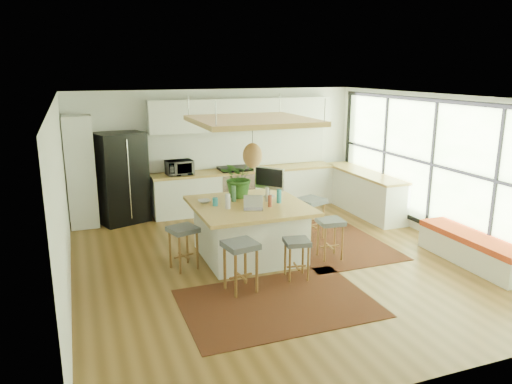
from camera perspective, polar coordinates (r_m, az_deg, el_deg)
name	(u,v)px	position (r m, az deg, el deg)	size (l,w,h in m)	color
floor	(278,261)	(8.25, 2.55, -8.11)	(7.00, 7.00, 0.00)	brown
ceiling	(280,98)	(7.65, 2.77, 10.95)	(7.00, 7.00, 0.00)	white
wall_back	(218,150)	(11.08, -4.50, 4.92)	(6.50, 6.50, 0.00)	white
wall_front	(422,261)	(4.96, 18.88, -7.65)	(6.50, 6.50, 0.00)	white
wall_left	(62,202)	(7.24, -21.73, -1.08)	(7.00, 7.00, 0.00)	white
wall_right	(441,169)	(9.58, 20.86, 2.54)	(7.00, 7.00, 0.00)	white
window_wall	(440,166)	(9.55, 20.75, 2.83)	(0.10, 6.20, 2.60)	black
pantry	(81,172)	(10.39, -19.79, 2.23)	(0.55, 0.60, 2.25)	white
back_counter_base	(246,190)	(11.13, -1.23, 0.21)	(4.20, 0.60, 0.88)	white
back_counter_top	(245,170)	(11.03, -1.24, 2.53)	(4.24, 0.64, 0.05)	#AC863D
backsplash	(241,149)	(11.23, -1.77, 5.07)	(4.20, 0.02, 0.80)	white
upper_cabinets	(243,114)	(10.98, -1.52, 9.08)	(4.20, 0.34, 0.70)	white
range	(235,189)	(11.04, -2.46, 0.41)	(0.76, 0.62, 1.00)	#A5A5AA
right_counter_base	(364,193)	(11.13, 12.47, -0.13)	(0.60, 2.50, 0.88)	white
right_counter_top	(365,173)	(11.03, 12.60, 2.19)	(0.64, 2.54, 0.05)	#AC863D
window_bench	(471,249)	(8.82, 23.86, -6.14)	(0.52, 2.00, 0.50)	white
ceiling_panel	(252,137)	(7.97, -0.42, 6.40)	(1.86, 1.86, 0.80)	#AC863D
rug_near	(278,303)	(6.88, 2.55, -12.83)	(2.60, 1.80, 0.01)	black
rug_right	(329,241)	(9.24, 8.57, -5.74)	(1.80, 2.60, 0.01)	black
fridge	(121,179)	(10.47, -15.52, 1.51)	(0.94, 0.73, 1.89)	black
island	(249,230)	(8.32, -0.79, -4.49)	(1.85, 1.85, 0.93)	#AC863D
stool_near_left	(241,268)	(7.08, -1.81, -8.90)	(0.44, 0.44, 0.75)	#484B50
stool_near_right	(297,257)	(7.52, 4.77, -7.53)	(0.37, 0.37, 0.63)	#484B50
stool_right_front	(330,238)	(8.35, 8.64, -5.38)	(0.41, 0.41, 0.69)	#484B50
stool_right_back	(310,220)	(9.27, 6.35, -3.31)	(0.46, 0.46, 0.78)	#484B50
stool_left_side	(184,248)	(7.93, -8.46, -6.44)	(0.42, 0.42, 0.70)	#484B50
laptop	(253,203)	(7.82, -0.31, -1.24)	(0.31, 0.33, 0.23)	#A5A5AA
monitor	(269,182)	(8.59, 1.58, 1.14)	(0.58, 0.21, 0.54)	#A5A5AA
microwave	(179,166)	(10.56, -8.95, 3.02)	(0.56, 0.31, 0.38)	#A5A5AA
island_plant	(239,181)	(8.58, -2.04, 1.31)	(0.66, 0.74, 0.58)	#1E4C19
island_bowl	(204,201)	(8.29, -6.07, -1.10)	(0.21, 0.21, 0.05)	silver
island_bottle_0	(216,200)	(8.09, -4.72, -0.95)	(0.07, 0.07, 0.19)	#2FA2BD
island_bottle_1	(229,203)	(7.90, -3.17, -1.29)	(0.07, 0.07, 0.19)	silver
island_bottle_2	(270,202)	(7.97, 1.61, -1.12)	(0.07, 0.07, 0.19)	#984432
island_bottle_3	(267,196)	(8.32, 1.34, -0.46)	(0.07, 0.07, 0.19)	silver
island_bottle_4	(233,196)	(8.32, -2.69, -0.47)	(0.07, 0.07, 0.19)	#43714A
island_bottle_5	(279,197)	(8.24, 2.70, -0.62)	(0.07, 0.07, 0.19)	#2FA2BD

